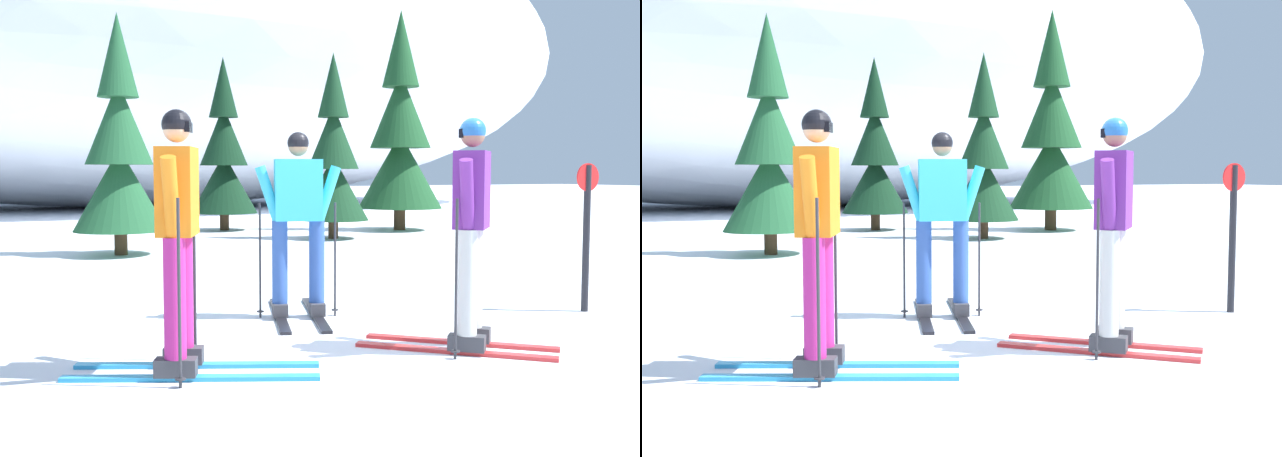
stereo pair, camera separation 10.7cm
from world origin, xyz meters
The scene contains 10 objects.
ground_plane centered at (0.00, 0.00, 0.00)m, with size 120.00×120.00×0.00m, color white.
skier_orange_jacket centered at (-1.65, -0.59, 0.97)m, with size 1.78×1.13×1.84m.
skier_purple_jacket centered at (0.60, -0.89, 0.97)m, with size 1.41×1.41×1.83m.
skier_cyan_jacket centered at (-0.08, 0.89, 0.95)m, with size 1.00×1.79×1.79m.
pine_tree_center centered at (-0.50, 7.24, 1.70)m, with size 1.57×1.57×4.05m.
pine_tree_center_right centered at (2.85, 11.64, 1.73)m, with size 1.60×1.60×4.14m.
pine_tree_right centered at (4.17, 8.46, 1.63)m, with size 1.50×1.50×3.89m.
pine_tree_far_right centered at (6.70, 9.86, 2.20)m, with size 2.03×2.03×5.26m.
snow_ridge_background centered at (3.50, 24.90, 6.67)m, with size 39.26×20.39×13.34m, color white.
trail_marker_post centered at (2.67, -0.07, 0.85)m, with size 0.28×0.07×1.49m.
Camera 2 is at (-2.96, -5.71, 1.41)m, focal length 42.32 mm.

